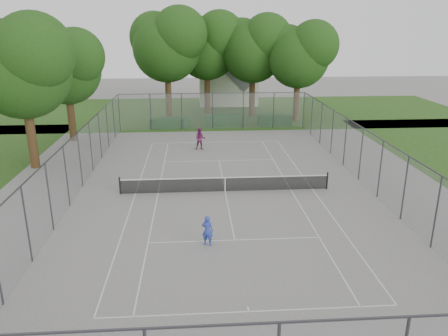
{
  "coord_description": "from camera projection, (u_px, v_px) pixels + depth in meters",
  "views": [
    {
      "loc": [
        -1.8,
        -25.06,
        9.84
      ],
      "look_at": [
        0.0,
        1.0,
        1.2
      ],
      "focal_mm": 35.0,
      "sensor_mm": 36.0,
      "label": 1
    }
  ],
  "objects": [
    {
      "name": "tree_side_front",
      "position": [
        22.0,
        63.0,
        29.16
      ],
      "size": [
        7.45,
        6.8,
        10.71
      ],
      "color": "#3B2715",
      "rests_on": "ground"
    },
    {
      "name": "perimeter_fence",
      "position": [
        225.0,
        164.0,
        26.38
      ],
      "size": [
        18.08,
        34.08,
        3.52
      ],
      "color": "#38383D",
      "rests_on": "ground"
    },
    {
      "name": "tree_far_midleft",
      "position": [
        208.0,
        43.0,
        48.11
      ],
      "size": [
        7.9,
        7.21,
        11.36
      ],
      "color": "#3B2715",
      "rests_on": "ground"
    },
    {
      "name": "tree_far_midright",
      "position": [
        254.0,
        46.0,
        46.53
      ],
      "size": [
        7.67,
        7.0,
        11.03
      ],
      "color": "#3B2715",
      "rests_on": "ground"
    },
    {
      "name": "hedge_mid",
      "position": [
        223.0,
        120.0,
        44.15
      ],
      "size": [
        3.64,
        1.04,
        1.14
      ],
      "primitive_type": "cube",
      "color": "#154116",
      "rests_on": "ground"
    },
    {
      "name": "grass_far",
      "position": [
        209.0,
        111.0,
        51.57
      ],
      "size": [
        60.0,
        20.0,
        0.0
      ],
      "primitive_type": "cube",
      "color": "#234513",
      "rests_on": "ground"
    },
    {
      "name": "woman_player",
      "position": [
        200.0,
        139.0,
        35.66
      ],
      "size": [
        0.89,
        0.7,
        1.8
      ],
      "primitive_type": "imported",
      "rotation": [
        0.0,
        0.0,
        -0.02
      ],
      "color": "#6E2453",
      "rests_on": "ground"
    },
    {
      "name": "tree_far_right",
      "position": [
        300.0,
        52.0,
        44.34
      ],
      "size": [
        7.18,
        6.56,
        10.33
      ],
      "color": "#3B2715",
      "rests_on": "ground"
    },
    {
      "name": "hedge_left",
      "position": [
        170.0,
        123.0,
        43.3
      ],
      "size": [
        3.97,
        1.19,
        0.99
      ],
      "primitive_type": "cube",
      "color": "#154116",
      "rests_on": "ground"
    },
    {
      "name": "hedge_right",
      "position": [
        275.0,
        120.0,
        44.48
      ],
      "size": [
        3.37,
        1.23,
        1.01
      ],
      "primitive_type": "cube",
      "color": "#154116",
      "rests_on": "ground"
    },
    {
      "name": "house",
      "position": [
        228.0,
        75.0,
        55.67
      ],
      "size": [
        7.27,
        5.63,
        9.05
      ],
      "color": "beige",
      "rests_on": "ground"
    },
    {
      "name": "tree_far_left",
      "position": [
        167.0,
        42.0,
        45.11
      ],
      "size": [
        8.14,
        7.43,
        11.7
      ],
      "color": "#3B2715",
      "rests_on": "ground"
    },
    {
      "name": "girl_player",
      "position": [
        207.0,
        230.0,
        20.21
      ],
      "size": [
        0.63,
        0.51,
        1.49
      ],
      "primitive_type": "imported",
      "rotation": [
        0.0,
        0.0,
        2.81
      ],
      "color": "#2D40AC",
      "rests_on": "ground"
    },
    {
      "name": "tennis_net",
      "position": [
        225.0,
        184.0,
        26.79
      ],
      "size": [
        12.87,
        0.1,
        1.1
      ],
      "color": "black",
      "rests_on": "ground"
    },
    {
      "name": "court_markings",
      "position": [
        225.0,
        191.0,
        26.94
      ],
      "size": [
        11.03,
        23.83,
        0.01
      ],
      "color": "silver",
      "rests_on": "ground"
    },
    {
      "name": "ground",
      "position": [
        225.0,
        191.0,
        26.95
      ],
      "size": [
        120.0,
        120.0,
        0.0
      ],
      "primitive_type": "plane",
      "color": "slate",
      "rests_on": "ground"
    },
    {
      "name": "tree_side_back",
      "position": [
        66.0,
        64.0,
        36.71
      ],
      "size": [
        6.71,
        6.13,
        9.65
      ],
      "color": "#3B2715",
      "rests_on": "ground"
    }
  ]
}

